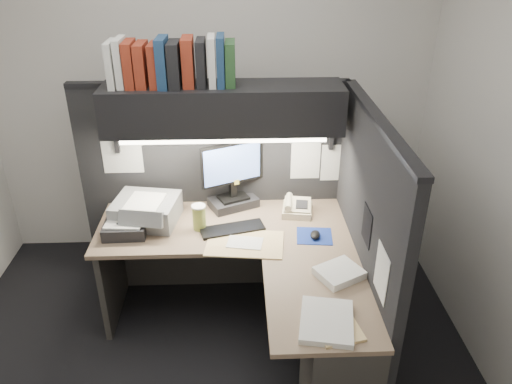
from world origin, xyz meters
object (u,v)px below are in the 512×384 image
monitor (233,182)px  printer (147,210)px  overhead_shelf (223,108)px  keyboard (233,229)px  desk (275,311)px  telephone (297,208)px  coffee_cup (199,218)px  notebook_stack (126,228)px

monitor → printer: size_ratio=1.19×
overhead_shelf → keyboard: size_ratio=3.63×
overhead_shelf → desk: bearing=-68.2°
monitor → telephone: monitor is taller
overhead_shelf → coffee_cup: 0.75m
desk → keyboard: 0.63m
telephone → monitor: bearing=174.0°
desk → notebook_stack: (-0.97, 0.48, 0.33)m
desk → monitor: 0.98m
keyboard → telephone: size_ratio=2.01×
desk → printer: size_ratio=4.06×
keyboard → monitor: bearing=74.4°
desk → monitor: bearing=107.0°
desk → telephone: size_ratio=8.01×
monitor → keyboard: bearing=-115.7°
overhead_shelf → monitor: bearing=53.1°
printer → notebook_stack: printer is taller
coffee_cup → notebook_stack: (-0.49, -0.04, -0.04)m
keyboard → coffee_cup: size_ratio=2.55×
telephone → printer: size_ratio=0.51×
printer → coffee_cup: bearing=-7.6°
printer → notebook_stack: 0.20m
desk → keyboard: (-0.26, 0.49, 0.30)m
overhead_shelf → monitor: (0.05, 0.07, -0.57)m
telephone → coffee_cup: size_ratio=1.27×
coffee_cup → printer: bearing=162.6°
printer → desk: bearing=-27.2°
desk → overhead_shelf: size_ratio=1.10×
desk → monitor: monitor is taller
keyboard → printer: bearing=151.3°
desk → telephone: bearing=73.9°
telephone → notebook_stack: (-1.17, -0.22, 0.00)m
keyboard → notebook_stack: (-0.71, -0.01, 0.03)m
monitor → printer: monitor is taller
desk → telephone: telephone is taller
desk → printer: (-0.85, 0.64, 0.37)m
overhead_shelf → coffee_cup: bearing=-127.7°
monitor → keyboard: size_ratio=1.17×
overhead_shelf → monitor: size_ratio=3.11×
overhead_shelf → notebook_stack: overhead_shelf is taller
notebook_stack → monitor: bearing=25.4°
monitor → notebook_stack: (-0.71, -0.34, -0.16)m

